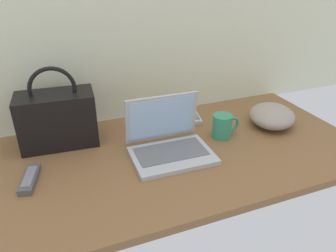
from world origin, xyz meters
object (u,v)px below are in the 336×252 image
(handbag, at_px, (57,118))
(remote_control_near, at_px, (30,179))
(coffee_mug, at_px, (223,126))
(laptop, at_px, (168,142))
(cushion, at_px, (272,116))
(remote_control_far, at_px, (194,116))

(handbag, bearing_deg, remote_control_near, -118.03)
(coffee_mug, bearing_deg, laptop, -172.52)
(remote_control_near, bearing_deg, handbag, 61.97)
(remote_control_near, height_order, handbag, handbag)
(handbag, height_order, cushion, handbag)
(laptop, bearing_deg, remote_control_near, -179.29)
(coffee_mug, relative_size, cushion, 0.52)
(laptop, distance_m, cushion, 0.53)
(laptop, distance_m, coffee_mug, 0.27)
(laptop, height_order, coffee_mug, laptop)
(remote_control_near, bearing_deg, coffee_mug, 3.01)
(coffee_mug, height_order, remote_control_near, coffee_mug)
(coffee_mug, relative_size, handbag, 0.38)
(coffee_mug, bearing_deg, cushion, 3.36)
(laptop, xyz_separation_m, remote_control_far, (0.23, 0.24, -0.03))
(remote_control_far, height_order, handbag, handbag)
(handbag, distance_m, cushion, 0.94)
(remote_control_far, bearing_deg, laptop, -133.04)
(remote_control_far, xyz_separation_m, cushion, (0.31, -0.19, 0.03))
(coffee_mug, bearing_deg, remote_control_near, -176.99)
(remote_control_near, xyz_separation_m, cushion, (1.05, 0.06, 0.03))
(laptop, relative_size, coffee_mug, 2.53)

